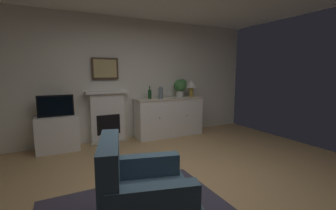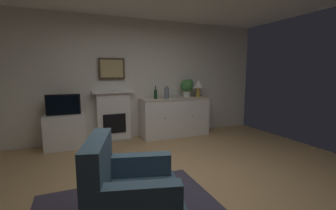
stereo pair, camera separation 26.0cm
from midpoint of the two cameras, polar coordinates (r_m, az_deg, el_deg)
name	(u,v)px [view 1 (the left image)]	position (r m, az deg, el deg)	size (l,w,h in m)	color
ground_plane	(189,191)	(3.15, 2.83, -20.92)	(6.31, 5.28, 0.10)	tan
wall_rear	(128,79)	(5.18, -11.54, 6.35)	(6.31, 0.06, 2.66)	silver
fireplace_unit	(107,117)	(5.03, -16.48, -2.83)	(0.87, 0.30, 1.10)	white
framed_picture	(105,69)	(4.99, -17.06, 8.79)	(0.55, 0.04, 0.45)	#473323
sideboard_cabinet	(169,117)	(5.31, -1.12, -3.00)	(1.62, 0.49, 0.90)	white
table_lamp	(191,85)	(5.50, 4.55, 5.01)	(0.26, 0.26, 0.40)	#B79338
wine_bottle	(150,94)	(5.07, -6.12, 2.75)	(0.08, 0.08, 0.29)	#193F1E
wine_glass_left	(167,93)	(5.16, -1.74, 3.06)	(0.07, 0.07, 0.16)	silver
wine_glass_center	(170,93)	(5.25, -0.87, 3.15)	(0.07, 0.07, 0.16)	silver
vase_decorative	(161,92)	(5.08, -3.31, 3.17)	(0.11, 0.11, 0.28)	slate
tv_cabinet	(58,134)	(4.85, -27.49, -6.43)	(0.75, 0.42, 0.67)	white
tv_set	(56,106)	(4.73, -27.92, -0.20)	(0.62, 0.07, 0.40)	black
potted_plant_small	(180,86)	(5.41, 1.78, 4.73)	(0.30, 0.30, 0.43)	beige
armchair	(141,196)	(2.22, -10.42, -21.75)	(0.98, 0.94, 0.92)	#3F596B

